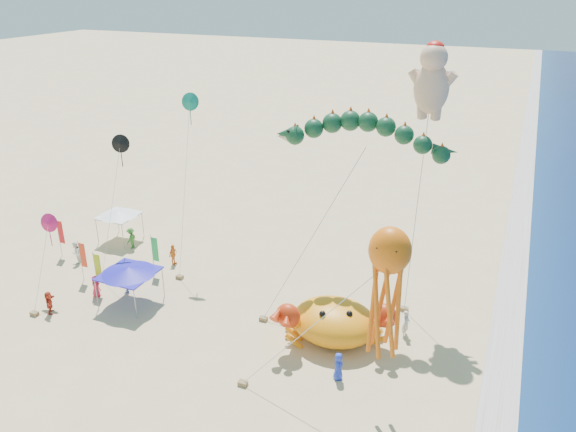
% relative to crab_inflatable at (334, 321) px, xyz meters
% --- Properties ---
extents(ground, '(320.00, 320.00, 0.00)m').
position_rel_crab_inflatable_xyz_m(ground, '(-2.18, 0.75, -1.38)').
color(ground, '#D1B784').
rests_on(ground, ground).
extents(foam_strip, '(320.00, 320.00, 0.00)m').
position_rel_crab_inflatable_xyz_m(foam_strip, '(9.82, 0.75, -1.37)').
color(foam_strip, silver).
rests_on(foam_strip, ground).
extents(crab_inflatable, '(7.12, 6.06, 3.12)m').
position_rel_crab_inflatable_xyz_m(crab_inflatable, '(0.00, 0.00, 0.00)').
color(crab_inflatable, orange).
rests_on(crab_inflatable, ground).
extents(dragon_kite, '(10.94, 7.04, 12.59)m').
position_rel_crab_inflatable_xyz_m(dragon_kite, '(-0.11, 5.09, 10.01)').
color(dragon_kite, '#0F391F').
rests_on(dragon_kite, ground).
extents(cherub_kite, '(2.15, 3.75, 17.10)m').
position_rel_crab_inflatable_xyz_m(cherub_kite, '(3.25, 7.59, 13.48)').
color(cherub_kite, '#EDB490').
rests_on(cherub_kite, ground).
extents(octopus_kite, '(8.46, 2.31, 10.25)m').
position_rel_crab_inflatable_xyz_m(octopus_kite, '(4.00, -4.66, 6.07)').
color(octopus_kite, orange).
rests_on(octopus_kite, ground).
extents(canopy_blue, '(3.69, 3.69, 2.71)m').
position_rel_crab_inflatable_xyz_m(canopy_blue, '(-14.08, -1.30, 1.07)').
color(canopy_blue, gray).
rests_on(canopy_blue, ground).
extents(canopy_white, '(3.16, 3.16, 2.71)m').
position_rel_crab_inflatable_xyz_m(canopy_white, '(-21.07, 6.43, 1.07)').
color(canopy_white, gray).
rests_on(canopy_white, ground).
extents(feather_flags, '(9.14, 3.83, 3.20)m').
position_rel_crab_inflatable_xyz_m(feather_flags, '(-18.51, 0.86, 0.64)').
color(feather_flags, gray).
rests_on(feather_flags, ground).
extents(beachgoers, '(26.34, 11.36, 1.78)m').
position_rel_crab_inflatable_xyz_m(beachgoers, '(-14.29, 0.72, -0.54)').
color(beachgoers, beige).
rests_on(beachgoers, ground).
extents(small_kites, '(7.68, 12.08, 12.99)m').
position_rel_crab_inflatable_xyz_m(small_kites, '(-16.70, 2.23, 6.79)').
color(small_kites, '#0A7860').
rests_on(small_kites, ground).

